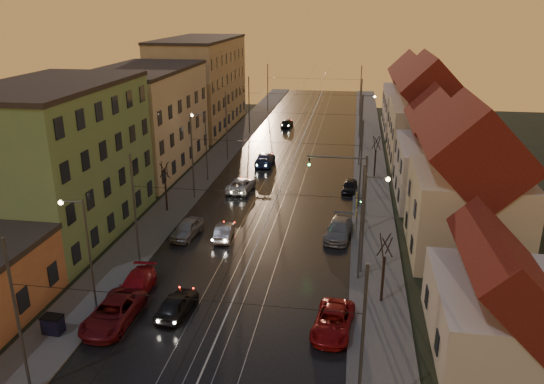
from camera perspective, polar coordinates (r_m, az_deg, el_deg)
The scene contains 48 objects.
ground at distance 34.03m, azimuth -6.04°, elevation -15.54°, with size 160.00×160.00×0.00m, color black.
road at distance 70.00m, azimuth 2.25°, elevation 3.41°, with size 16.00×120.00×0.04m, color black.
sidewalk_left at distance 71.77m, azimuth -5.72°, elevation 3.79°, with size 4.00×120.00×0.15m, color #4C4C4C.
sidewalk_right at distance 69.60m, azimuth 10.46°, elevation 3.05°, with size 4.00×120.00×0.15m, color #4C4C4C.
tram_rail_0 at distance 70.27m, azimuth 0.46°, elevation 3.52°, with size 0.06×120.00×0.03m, color gray.
tram_rail_1 at distance 70.08m, azimuth 1.62°, elevation 3.47°, with size 0.06×120.00×0.03m, color gray.
tram_rail_2 at distance 69.91m, azimuth 2.88°, elevation 3.41°, with size 0.06×120.00×0.03m, color gray.
tram_rail_3 at distance 69.78m, azimuth 4.05°, elevation 3.36°, with size 0.06×120.00×0.03m, color gray.
apartment_left_1 at distance 49.68m, azimuth -21.99°, elevation 2.95°, with size 10.00×18.00×13.00m, color #598655.
apartment_left_2 at distance 67.17m, azimuth -13.44°, elevation 7.46°, with size 10.00×20.00×12.00m, color #B6A88C.
apartment_left_3 at distance 89.33m, azimuth -7.72°, elevation 11.38°, with size 10.00×24.00×14.00m, color #947F5F.
house_right_0 at distance 34.51m, azimuth 23.77°, elevation -11.00°, with size 8.16×10.20×5.80m.
house_right_1 at distance 45.06m, azimuth 20.34°, elevation 0.13°, with size 8.67×10.20×10.80m.
house_right_2 at distance 57.53m, azimuth 17.93°, elevation 3.65°, with size 9.18×12.24×9.20m.
house_right_3 at distance 71.73m, azimuth 16.35°, elevation 7.79°, with size 9.18×14.28×11.50m.
house_right_4 at distance 89.46m, azimuth 14.98°, elevation 9.64°, with size 9.18×16.32×10.00m.
catenary_pole_l_0 at distance 30.39m, azimuth -25.69°, elevation -12.20°, with size 0.16×0.16×9.00m, color #595B60.
catenary_pole_r_0 at distance 25.67m, azimuth 9.63°, elevation -16.56°, with size 0.16×0.16×9.00m, color #595B60.
catenary_pole_l_1 at distance 42.09m, azimuth -14.53°, elevation -1.97°, with size 0.16×0.16×9.00m, color #595B60.
catenary_pole_r_1 at distance 38.82m, azimuth 9.56°, elevation -3.46°, with size 0.16×0.16×9.00m, color #595B60.
catenary_pole_l_2 at distance 55.41m, azimuth -8.56°, elevation 3.65°, with size 0.16×0.16×9.00m, color #595B60.
catenary_pole_r_2 at distance 52.97m, azimuth 9.53°, elevation 2.85°, with size 0.16×0.16×9.00m, color #595B60.
catenary_pole_l_3 at distance 69.42m, azimuth -4.92°, elevation 7.04°, with size 0.16×0.16×9.00m, color #595B60.
catenary_pole_r_3 at distance 67.48m, azimuth 9.51°, elevation 6.47°, with size 0.16×0.16×9.00m, color #595B60.
catenary_pole_l_4 at distance 83.77m, azimuth -2.49°, elevation 9.26°, with size 0.16×0.16×9.00m, color #595B60.
catenary_pole_r_4 at distance 82.17m, azimuth 9.50°, elevation 8.81°, with size 0.16×0.16×9.00m, color #595B60.
catenary_pole_l_5 at distance 101.24m, azimuth -0.46°, elevation 11.08°, with size 0.16×0.16×9.00m, color #595B60.
catenary_pole_r_5 at distance 99.92m, azimuth 9.49°, elevation 10.70°, with size 0.16×0.16×9.00m, color #595B60.
street_lamp_0 at distance 36.40m, azimuth -19.56°, elevation -5.33°, with size 1.75×0.32×8.00m.
street_lamp_1 at distance 39.62m, azimuth 10.32°, elevation -2.42°, with size 1.75×0.32×8.00m.
street_lamp_2 at distance 61.00m, azimuth -7.38°, elevation 5.56°, with size 1.75×0.32×8.00m.
street_lamp_3 at distance 74.26m, azimuth 9.92°, elevation 7.95°, with size 1.75×0.32×8.00m.
traffic_light_mast at distance 47.21m, azimuth 8.81°, elevation 0.93°, with size 5.30×0.32×7.20m.
bare_tree_0 at distance 52.91m, azimuth -11.37°, elevation 0.42°, with size 1.09×1.09×5.11m.
bare_tree_1 at distance 37.04m, azimuth 11.90°, elevation -8.25°, with size 1.09×1.09×5.11m.
bare_tree_2 at distance 63.19m, azimuth 11.05°, elevation 3.59°, with size 1.09×1.09×5.11m.
driving_car_0 at distance 36.50m, azimuth -10.20°, elevation -11.74°, with size 1.73×4.29×1.46m, color black.
driving_car_1 at distance 46.82m, azimuth -5.17°, elevation -4.24°, with size 1.40×4.01×1.32m, color #B0AFB5.
driving_car_2 at distance 58.41m, azimuth -3.34°, elevation 0.78°, with size 2.35×5.09×1.42m, color beige.
driving_car_3 at distance 67.92m, azimuth -0.77°, elevation 3.59°, with size 2.20×5.41×1.57m, color #1A274F.
driving_car_4 at distance 89.42m, azimuth 1.61°, elevation 7.44°, with size 1.62×4.02×1.37m, color black.
parked_left_1 at distance 36.38m, azimuth -16.71°, elevation -12.34°, with size 2.60×5.64×1.57m, color maroon.
parked_left_2 at distance 39.25m, azimuth -14.46°, elevation -9.72°, with size 2.00×4.91×1.42m, color #A4101B.
parked_left_3 at distance 47.58m, azimuth -9.16°, elevation -3.92°, with size 1.75×4.36×1.48m, color gray.
parked_right_0 at distance 34.45m, azimuth 6.59°, elevation -13.68°, with size 2.31×5.02×1.40m, color maroon.
parked_right_1 at distance 47.17m, azimuth 7.20°, elevation -4.01°, with size 2.11×5.20×1.51m, color gray.
parked_right_2 at distance 58.77m, azimuth 8.34°, elevation 0.63°, with size 1.47×3.66×1.25m, color black.
dumpster at distance 36.56m, azimuth -22.50°, elevation -13.07°, with size 1.20×0.80×1.10m, color black.
Camera 1 is at (7.69, -26.78, 19.54)m, focal length 35.00 mm.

